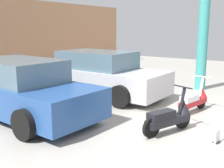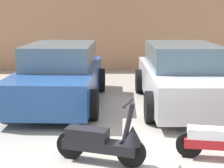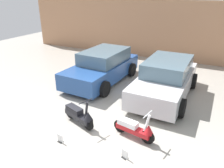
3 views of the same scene
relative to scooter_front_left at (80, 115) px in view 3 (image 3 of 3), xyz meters
The scene contains 8 objects.
ground_plane 0.74m from the scooter_front_left, 42.58° to the right, with size 28.00×28.00×0.00m, color #9E998E.
wall_back 8.68m from the scooter_front_left, 86.77° to the left, with size 19.60×0.12×3.54m, color tan.
scooter_front_left is the anchor object (origin of this frame).
scooter_front_right 1.87m from the scooter_front_left, ahead, with size 1.34×0.54×0.94m.
car_rear_left 3.80m from the scooter_front_left, 107.15° to the left, with size 2.26×4.42×1.47m.
car_rear_center 3.90m from the scooter_front_left, 60.25° to the left, with size 2.17×4.41×1.49m.
placard_near_left_scooter 1.05m from the scooter_front_left, 89.48° to the right, with size 0.20×0.14×0.26m.
placard_near_right_scooter 2.10m from the scooter_front_left, 22.55° to the right, with size 0.20×0.17×0.26m.
Camera 3 is at (3.12, -4.51, 4.01)m, focal length 35.00 mm.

